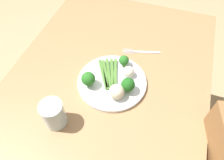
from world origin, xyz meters
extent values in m
cube|color=tan|center=(0.00, 0.00, -0.01)|extent=(6.00, 6.00, 0.02)
cube|color=#9E754C|center=(0.00, 0.00, 0.72)|extent=(1.11, 0.80, 0.04)
cylinder|color=#9E754C|center=(0.50, -0.34, 0.35)|extent=(0.07, 0.07, 0.70)
cylinder|color=#9E754C|center=(0.50, 0.34, 0.35)|extent=(0.07, 0.07, 0.70)
cylinder|color=white|center=(-0.02, -0.02, 0.75)|extent=(0.27, 0.27, 0.01)
cube|color=#47752D|center=(0.02, -0.03, 0.76)|extent=(0.14, 0.05, 0.01)
cube|color=#47752D|center=(0.01, -0.01, 0.76)|extent=(0.14, 0.06, 0.01)
cube|color=#47752D|center=(0.01, 0.00, 0.76)|extent=(0.14, 0.07, 0.01)
cube|color=#47752D|center=(0.00, 0.01, 0.76)|extent=(0.13, 0.08, 0.01)
cube|color=#47752D|center=(0.00, 0.02, 0.76)|extent=(0.13, 0.08, 0.01)
cylinder|color=#4C7F2B|center=(-0.04, -0.09, 0.77)|extent=(0.02, 0.02, 0.02)
sphere|color=#1E5B1C|center=(-0.04, -0.09, 0.79)|extent=(0.05, 0.05, 0.05)
cylinder|color=#568E33|center=(-0.06, 0.05, 0.77)|extent=(0.02, 0.02, 0.02)
sphere|color=#286B23|center=(-0.06, 0.05, 0.79)|extent=(0.05, 0.05, 0.05)
cylinder|color=#568E33|center=(0.08, -0.04, 0.76)|extent=(0.01, 0.01, 0.01)
sphere|color=#286B23|center=(0.08, -0.04, 0.79)|extent=(0.04, 0.04, 0.04)
sphere|color=white|center=(0.03, -0.08, 0.78)|extent=(0.04, 0.04, 0.04)
sphere|color=beige|center=(-0.08, -0.06, 0.79)|extent=(0.06, 0.06, 0.06)
cube|color=silver|center=(0.19, -0.12, 0.74)|extent=(0.04, 0.12, 0.00)
cube|color=silver|center=(0.18, -0.03, 0.74)|extent=(0.01, 0.04, 0.00)
cube|color=silver|center=(0.17, -0.04, 0.74)|extent=(0.01, 0.04, 0.00)
cube|color=silver|center=(0.16, -0.04, 0.74)|extent=(0.01, 0.04, 0.00)
cube|color=silver|center=(0.16, -0.04, 0.74)|extent=(0.01, 0.04, 0.00)
cylinder|color=silver|center=(-0.24, 0.11, 0.79)|extent=(0.08, 0.08, 0.11)
camera|label=1|loc=(-0.50, -0.18, 1.44)|focal=34.68mm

